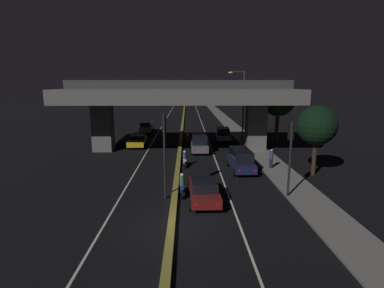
{
  "coord_description": "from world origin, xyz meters",
  "views": [
    {
      "loc": [
        0.82,
        -14.38,
        7.25
      ],
      "look_at": [
        1.33,
        16.74,
        0.93
      ],
      "focal_mm": 28.0,
      "sensor_mm": 36.0,
      "label": 1
    }
  ],
  "objects_px": {
    "car_dark_red_lead": "(204,190)",
    "car_taxi_yellow_lead_oncoming": "(138,140)",
    "car_dark_blue_second": "(241,160)",
    "street_lamp": "(241,101)",
    "traffic_light_right_of_median": "(290,146)",
    "car_grey_third": "(199,143)",
    "car_silver_fourth": "(223,134)",
    "motorcycle_blue_filtering_near": "(182,186)",
    "traffic_light_left_of_median": "(164,142)",
    "pedestrian_on_sidewalk": "(271,158)",
    "motorcycle_white_filtering_mid": "(185,160)",
    "motorcycle_black_filtering_far": "(188,141)",
    "car_silver_second_oncoming": "(147,126)"
  },
  "relations": [
    {
      "from": "traffic_light_right_of_median",
      "to": "car_grey_third",
      "type": "distance_m",
      "value": 14.47
    },
    {
      "from": "pedestrian_on_sidewalk",
      "to": "traffic_light_left_of_median",
      "type": "bearing_deg",
      "value": -143.2
    },
    {
      "from": "car_grey_third",
      "to": "motorcycle_black_filtering_far",
      "type": "xyz_separation_m",
      "value": [
        -1.19,
        2.92,
        -0.35
      ]
    },
    {
      "from": "motorcycle_white_filtering_mid",
      "to": "motorcycle_black_filtering_far",
      "type": "xyz_separation_m",
      "value": [
        0.34,
        8.68,
        0.03
      ]
    },
    {
      "from": "traffic_light_right_of_median",
      "to": "motorcycle_white_filtering_mid",
      "type": "height_order",
      "value": "traffic_light_right_of_median"
    },
    {
      "from": "motorcycle_black_filtering_far",
      "to": "car_silver_second_oncoming",
      "type": "bearing_deg",
      "value": 29.09
    },
    {
      "from": "motorcycle_white_filtering_mid",
      "to": "pedestrian_on_sidewalk",
      "type": "relative_size",
      "value": 1.18
    },
    {
      "from": "traffic_light_right_of_median",
      "to": "car_dark_red_lead",
      "type": "distance_m",
      "value": 6.07
    },
    {
      "from": "car_silver_second_oncoming",
      "to": "motorcycle_black_filtering_far",
      "type": "relative_size",
      "value": 2.32
    },
    {
      "from": "street_lamp",
      "to": "car_dark_red_lead",
      "type": "height_order",
      "value": "street_lamp"
    },
    {
      "from": "street_lamp",
      "to": "car_silver_fourth",
      "type": "height_order",
      "value": "street_lamp"
    },
    {
      "from": "traffic_light_left_of_median",
      "to": "car_grey_third",
      "type": "distance_m",
      "value": 13.85
    },
    {
      "from": "traffic_light_left_of_median",
      "to": "car_silver_fourth",
      "type": "distance_m",
      "value": 20.57
    },
    {
      "from": "pedestrian_on_sidewalk",
      "to": "motorcycle_black_filtering_far",
      "type": "bearing_deg",
      "value": 125.8
    },
    {
      "from": "car_dark_blue_second",
      "to": "motorcycle_white_filtering_mid",
      "type": "relative_size",
      "value": 2.36
    },
    {
      "from": "pedestrian_on_sidewalk",
      "to": "motorcycle_blue_filtering_near",
      "type": "bearing_deg",
      "value": -141.5
    },
    {
      "from": "traffic_light_left_of_median",
      "to": "motorcycle_black_filtering_far",
      "type": "distance_m",
      "value": 16.59
    },
    {
      "from": "car_grey_third",
      "to": "motorcycle_black_filtering_far",
      "type": "distance_m",
      "value": 3.18
    },
    {
      "from": "car_grey_third",
      "to": "car_silver_second_oncoming",
      "type": "height_order",
      "value": "car_silver_second_oncoming"
    },
    {
      "from": "traffic_light_right_of_median",
      "to": "motorcycle_black_filtering_far",
      "type": "height_order",
      "value": "traffic_light_right_of_median"
    },
    {
      "from": "car_taxi_yellow_lead_oncoming",
      "to": "pedestrian_on_sidewalk",
      "type": "height_order",
      "value": "pedestrian_on_sidewalk"
    },
    {
      "from": "motorcycle_blue_filtering_near",
      "to": "motorcycle_black_filtering_far",
      "type": "distance_m",
      "value": 15.8
    },
    {
      "from": "traffic_light_left_of_median",
      "to": "pedestrian_on_sidewalk",
      "type": "relative_size",
      "value": 3.32
    },
    {
      "from": "car_dark_blue_second",
      "to": "street_lamp",
      "type": "bearing_deg",
      "value": -11.6
    },
    {
      "from": "car_taxi_yellow_lead_oncoming",
      "to": "car_silver_second_oncoming",
      "type": "xyz_separation_m",
      "value": [
        -0.21,
        9.64,
        0.37
      ]
    },
    {
      "from": "car_dark_blue_second",
      "to": "car_silver_second_oncoming",
      "type": "distance_m",
      "value": 22.54
    },
    {
      "from": "car_dark_red_lead",
      "to": "car_silver_second_oncoming",
      "type": "xyz_separation_m",
      "value": [
        -7.08,
        26.52,
        0.33
      ]
    },
    {
      "from": "car_dark_red_lead",
      "to": "car_taxi_yellow_lead_oncoming",
      "type": "relative_size",
      "value": 0.98
    },
    {
      "from": "motorcycle_blue_filtering_near",
      "to": "car_grey_third",
      "type": "bearing_deg",
      "value": -9.24
    },
    {
      "from": "motorcycle_white_filtering_mid",
      "to": "street_lamp",
      "type": "bearing_deg",
      "value": -34.67
    },
    {
      "from": "car_silver_fourth",
      "to": "motorcycle_blue_filtering_near",
      "type": "bearing_deg",
      "value": 167.93
    },
    {
      "from": "traffic_light_left_of_median",
      "to": "pedestrian_on_sidewalk",
      "type": "bearing_deg",
      "value": 36.8
    },
    {
      "from": "motorcycle_white_filtering_mid",
      "to": "pedestrian_on_sidewalk",
      "type": "bearing_deg",
      "value": -102.52
    },
    {
      "from": "traffic_light_left_of_median",
      "to": "car_grey_third",
      "type": "bearing_deg",
      "value": 78.5
    },
    {
      "from": "motorcycle_black_filtering_far",
      "to": "car_grey_third",
      "type": "bearing_deg",
      "value": -160.87
    },
    {
      "from": "car_dark_blue_second",
      "to": "pedestrian_on_sidewalk",
      "type": "height_order",
      "value": "car_dark_blue_second"
    },
    {
      "from": "pedestrian_on_sidewalk",
      "to": "car_dark_blue_second",
      "type": "bearing_deg",
      "value": -172.88
    },
    {
      "from": "car_dark_blue_second",
      "to": "motorcycle_black_filtering_far",
      "type": "xyz_separation_m",
      "value": [
        -4.42,
        10.14,
        -0.32
      ]
    },
    {
      "from": "car_taxi_yellow_lead_oncoming",
      "to": "motorcycle_black_filtering_far",
      "type": "height_order",
      "value": "motorcycle_black_filtering_far"
    },
    {
      "from": "street_lamp",
      "to": "motorcycle_black_filtering_far",
      "type": "relative_size",
      "value": 4.6
    },
    {
      "from": "motorcycle_black_filtering_far",
      "to": "car_dark_red_lead",
      "type": "bearing_deg",
      "value": -179.88
    },
    {
      "from": "car_dark_red_lead",
      "to": "motorcycle_white_filtering_mid",
      "type": "height_order",
      "value": "motorcycle_white_filtering_mid"
    },
    {
      "from": "car_grey_third",
      "to": "motorcycle_white_filtering_mid",
      "type": "relative_size",
      "value": 2.23
    },
    {
      "from": "car_taxi_yellow_lead_oncoming",
      "to": "traffic_light_right_of_median",
      "type": "bearing_deg",
      "value": 34.66
    },
    {
      "from": "car_taxi_yellow_lead_oncoming",
      "to": "motorcycle_blue_filtering_near",
      "type": "distance_m",
      "value": 16.85
    },
    {
      "from": "car_dark_blue_second",
      "to": "motorcycle_black_filtering_far",
      "type": "distance_m",
      "value": 11.06
    },
    {
      "from": "car_grey_third",
      "to": "car_silver_fourth",
      "type": "distance_m",
      "value": 6.98
    },
    {
      "from": "pedestrian_on_sidewalk",
      "to": "car_dark_red_lead",
      "type": "bearing_deg",
      "value": -131.53
    },
    {
      "from": "car_taxi_yellow_lead_oncoming",
      "to": "motorcycle_white_filtering_mid",
      "type": "distance_m",
      "value": 10.45
    },
    {
      "from": "car_dark_blue_second",
      "to": "motorcycle_black_filtering_far",
      "type": "relative_size",
      "value": 2.39
    }
  ]
}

